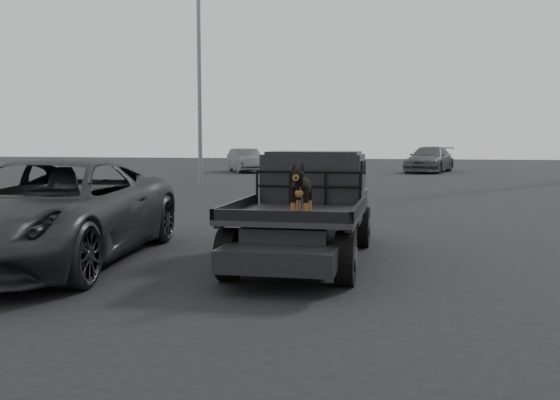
% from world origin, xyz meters
% --- Properties ---
extents(ground, '(120.00, 120.00, 0.00)m').
position_xyz_m(ground, '(0.00, 0.00, 0.00)').
color(ground, black).
rests_on(ground, ground).
extents(flatbed_ute, '(2.00, 5.40, 0.92)m').
position_xyz_m(flatbed_ute, '(0.23, 2.49, 0.46)').
color(flatbed_ute, black).
rests_on(flatbed_ute, ground).
extents(ute_cab, '(1.72, 1.30, 0.88)m').
position_xyz_m(ute_cab, '(0.23, 3.44, 1.36)').
color(ute_cab, black).
rests_on(ute_cab, flatbed_ute).
extents(headache_rack, '(1.80, 0.08, 0.55)m').
position_xyz_m(headache_rack, '(0.23, 2.69, 1.20)').
color(headache_rack, black).
rests_on(headache_rack, flatbed_ute).
extents(dog, '(0.32, 0.60, 0.74)m').
position_xyz_m(dog, '(0.43, 0.87, 1.29)').
color(dog, black).
rests_on(dog, flatbed_ute).
extents(parked_suv, '(3.45, 6.34, 1.69)m').
position_xyz_m(parked_suv, '(-3.82, 1.44, 0.84)').
color(parked_suv, '#28292D').
rests_on(parked_suv, ground).
extents(distant_car_a, '(3.45, 4.67, 1.47)m').
position_xyz_m(distant_car_a, '(-8.15, 30.40, 0.74)').
color(distant_car_a, '#515256').
rests_on(distant_car_a, ground).
extents(distant_car_b, '(3.57, 5.88, 1.59)m').
position_xyz_m(distant_car_b, '(3.21, 32.47, 0.80)').
color(distant_car_b, '#4A4A4F').
rests_on(distant_car_b, ground).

